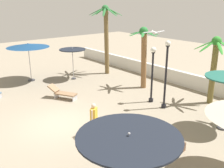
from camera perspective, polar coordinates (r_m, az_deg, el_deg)
ground_plane at (r=13.55m, az=-11.61°, el=-8.56°), size 56.00×56.00×0.00m
boundary_wall at (r=19.58m, az=14.82°, el=1.28°), size 25.20×0.30×1.03m
patio_umbrella_2 at (r=20.17m, az=-8.74°, el=7.20°), size 2.00×2.00×2.50m
patio_umbrella_3 at (r=7.58m, az=3.76°, el=-12.02°), size 3.08×3.08×2.42m
patio_umbrella_4 at (r=20.43m, az=-18.05°, el=8.05°), size 3.13×3.13×2.95m
palm_tree_1 at (r=16.19m, az=21.65°, el=4.59°), size 2.29×2.34×4.04m
palm_tree_2 at (r=18.04m, az=7.02°, el=7.40°), size 2.19×2.19×4.27m
palm_tree_3 at (r=21.47m, az=-1.31°, el=11.46°), size 2.87×2.87×5.60m
lamp_post_0 at (r=14.73m, az=11.82°, el=2.44°), size 0.30×0.30×3.91m
lamp_post_1 at (r=15.53m, az=8.91°, el=2.99°), size 0.34×0.34×3.40m
lounge_chair_0 at (r=16.64m, az=-10.90°, el=-1.87°), size 1.91×1.39×0.83m
guest_1 at (r=11.81m, az=-4.03°, el=-7.17°), size 0.40×0.47×1.60m
seagull_0 at (r=11.04m, az=9.23°, el=11.20°), size 0.49×0.92×0.14m
planter at (r=11.26m, az=13.53°, el=-12.37°), size 0.70×0.70×0.85m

